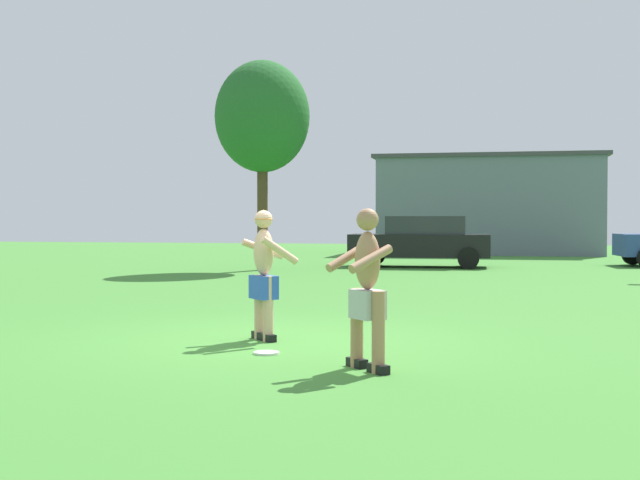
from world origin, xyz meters
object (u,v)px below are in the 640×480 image
Objects in this scene: player_in_gray at (367,286)px; frisbee at (266,353)px; car_black_mid_lot at (422,240)px; tree_right_field at (262,118)px; player_with_cap at (264,269)px.

player_in_gray is 5.53× the size of frisbee.
tree_right_field is (-4.40, -2.57, 3.62)m from car_black_mid_lot.
car_black_mid_lot is at bearing 93.37° from player_in_gray.
frisbee is at bearing -73.19° from player_with_cap.
player_with_cap is 0.27× the size of tree_right_field.
player_with_cap is 5.57× the size of frisbee.
car_black_mid_lot is at bearing 89.44° from frisbee.
player_with_cap is 16.45m from car_black_mid_lot.
player_with_cap reaches higher than player_in_gray.
player_with_cap is at bearing -91.70° from car_black_mid_lot.
car_black_mid_lot is 0.71× the size of tree_right_field.
tree_right_field is at bearing -149.68° from car_black_mid_lot.
car_black_mid_lot is (-1.08, 18.28, -0.01)m from player_in_gray.
player_with_cap is 0.37× the size of car_black_mid_lot.
player_with_cap reaches higher than car_black_mid_lot.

